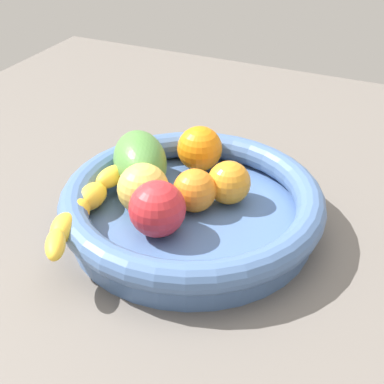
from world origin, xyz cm
name	(u,v)px	position (x,y,z in cm)	size (l,w,h in cm)	color
kitchen_counter	(192,237)	(0.00, 0.00, 1.50)	(120.00, 120.00, 3.00)	#665F59
fruit_bowl	(192,207)	(0.00, 0.00, 6.17)	(33.08, 33.08, 6.10)	#48699E
banana_draped_left	(89,202)	(10.68, 6.78, 8.07)	(7.03, 24.80, 4.20)	yellow
orange_front	(200,149)	(3.64, -10.38, 8.57)	(6.33, 6.33, 6.33)	orange
orange_mid_left	(195,191)	(-0.08, -0.79, 8.16)	(5.51, 5.51, 5.51)	orange
orange_mid_right	(229,183)	(-3.21, -4.26, 8.21)	(5.61, 5.61, 5.61)	orange
tomato_red	(157,209)	(1.89, 5.57, 8.80)	(6.78, 6.78, 6.78)	red
mango_green	(140,161)	(9.15, -3.27, 8.91)	(11.51, 7.00, 7.30)	#508A3E
apple_yellow	(143,189)	(5.61, 2.26, 8.65)	(6.49, 6.49, 6.49)	#E5C154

